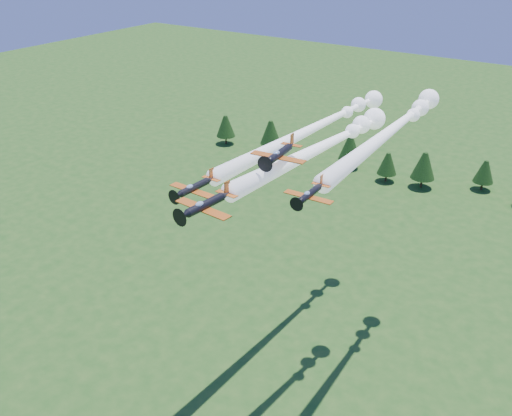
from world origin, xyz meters
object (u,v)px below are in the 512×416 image
Objects in this scene: plane_left at (318,126)px; plane_lead at (326,145)px; plane_right at (395,127)px; plane_slot at (279,154)px.

plane_lead is at bearing -55.42° from plane_left.
plane_right reaches higher than plane_left.
plane_lead is 0.90× the size of plane_right.
plane_right is 25.24m from plane_slot.
plane_right is (15.87, -3.77, 3.83)m from plane_left.
plane_slot reaches higher than plane_right.
plane_slot reaches higher than plane_left.
plane_slot is (-0.53, -12.68, 2.50)m from plane_lead.
plane_left is at bearing 102.61° from plane_slot.
plane_lead is 0.78× the size of plane_left.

